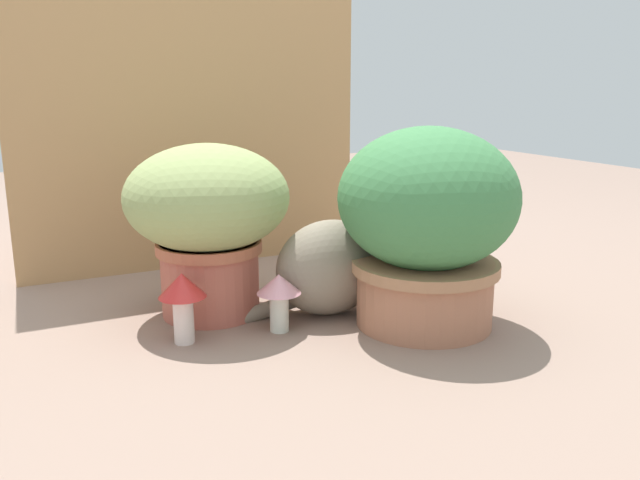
{
  "coord_description": "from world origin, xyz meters",
  "views": [
    {
      "loc": [
        -0.5,
        -1.27,
        0.53
      ],
      "look_at": [
        0.13,
        0.02,
        0.18
      ],
      "focal_mm": 37.25,
      "sensor_mm": 36.0,
      "label": 1
    }
  ],
  "objects_px": {
    "cat": "(336,261)",
    "mushroom_ornament_pink": "(279,292)",
    "mushroom_ornament_red": "(182,294)",
    "leafy_planter": "(427,221)",
    "grass_planter": "(208,215)"
  },
  "relations": [
    {
      "from": "mushroom_ornament_pink",
      "to": "leafy_planter",
      "type": "bearing_deg",
      "value": -18.37
    },
    {
      "from": "mushroom_ornament_pink",
      "to": "mushroom_ornament_red",
      "type": "distance_m",
      "value": 0.2
    },
    {
      "from": "leafy_planter",
      "to": "mushroom_ornament_pink",
      "type": "xyz_separation_m",
      "value": [
        -0.3,
        0.1,
        -0.14
      ]
    },
    {
      "from": "leafy_planter",
      "to": "grass_planter",
      "type": "bearing_deg",
      "value": 145.73
    },
    {
      "from": "cat",
      "to": "mushroom_ornament_red",
      "type": "xyz_separation_m",
      "value": [
        -0.37,
        -0.03,
        -0.02
      ]
    },
    {
      "from": "grass_planter",
      "to": "mushroom_ornament_pink",
      "type": "relative_size",
      "value": 3.09
    },
    {
      "from": "grass_planter",
      "to": "cat",
      "type": "height_order",
      "value": "grass_planter"
    },
    {
      "from": "leafy_planter",
      "to": "mushroom_ornament_red",
      "type": "xyz_separation_m",
      "value": [
        -0.5,
        0.13,
        -0.13
      ]
    },
    {
      "from": "mushroom_ornament_pink",
      "to": "mushroom_ornament_red",
      "type": "bearing_deg",
      "value": 172.5
    },
    {
      "from": "leafy_planter",
      "to": "mushroom_ornament_pink",
      "type": "relative_size",
      "value": 3.43
    },
    {
      "from": "grass_planter",
      "to": "mushroom_ornament_red",
      "type": "xyz_separation_m",
      "value": [
        -0.1,
        -0.15,
        -0.13
      ]
    },
    {
      "from": "cat",
      "to": "mushroom_ornament_pink",
      "type": "distance_m",
      "value": 0.18
    },
    {
      "from": "cat",
      "to": "mushroom_ornament_pink",
      "type": "xyz_separation_m",
      "value": [
        -0.17,
        -0.05,
        -0.03
      ]
    },
    {
      "from": "leafy_planter",
      "to": "mushroom_ornament_pink",
      "type": "distance_m",
      "value": 0.35
    },
    {
      "from": "cat",
      "to": "mushroom_ornament_red",
      "type": "relative_size",
      "value": 2.53
    }
  ]
}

